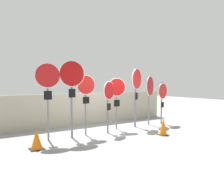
{
  "coord_description": "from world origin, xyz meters",
  "views": [
    {
      "loc": [
        -4.82,
        -7.15,
        1.91
      ],
      "look_at": [
        -0.14,
        0.0,
        1.42
      ],
      "focal_mm": 35.0,
      "sensor_mm": 36.0,
      "label": 1
    }
  ],
  "objects_px": {
    "stop_sign_2": "(86,91)",
    "traffic_cone_0": "(37,140)",
    "stop_sign_1": "(72,82)",
    "stop_sign_5": "(136,86)",
    "traffic_cone_1": "(163,127)",
    "stop_sign_0": "(48,83)",
    "stop_sign_7": "(163,94)",
    "stop_sign_4": "(117,92)",
    "stop_sign_3": "(109,96)",
    "stop_sign_6": "(150,89)"
  },
  "relations": [
    {
      "from": "stop_sign_0",
      "to": "stop_sign_4",
      "type": "bearing_deg",
      "value": 16.35
    },
    {
      "from": "stop_sign_5",
      "to": "traffic_cone_1",
      "type": "bearing_deg",
      "value": -120.48
    },
    {
      "from": "stop_sign_5",
      "to": "stop_sign_7",
      "type": "xyz_separation_m",
      "value": [
        1.46,
        -0.14,
        -0.4
      ]
    },
    {
      "from": "stop_sign_0",
      "to": "stop_sign_7",
      "type": "distance_m",
      "value": 5.41
    },
    {
      "from": "stop_sign_1",
      "to": "stop_sign_6",
      "type": "xyz_separation_m",
      "value": [
        3.97,
        0.35,
        -0.3
      ]
    },
    {
      "from": "stop_sign_4",
      "to": "traffic_cone_0",
      "type": "height_order",
      "value": "stop_sign_4"
    },
    {
      "from": "stop_sign_2",
      "to": "stop_sign_4",
      "type": "height_order",
      "value": "stop_sign_2"
    },
    {
      "from": "stop_sign_7",
      "to": "traffic_cone_1",
      "type": "xyz_separation_m",
      "value": [
        -1.6,
        -1.59,
        -1.08
      ]
    },
    {
      "from": "traffic_cone_1",
      "to": "stop_sign_3",
      "type": "bearing_deg",
      "value": 136.63
    },
    {
      "from": "stop_sign_0",
      "to": "stop_sign_5",
      "type": "xyz_separation_m",
      "value": [
        3.92,
        0.19,
        -0.12
      ]
    },
    {
      "from": "stop_sign_5",
      "to": "traffic_cone_1",
      "type": "relative_size",
      "value": 4.02
    },
    {
      "from": "traffic_cone_0",
      "to": "traffic_cone_1",
      "type": "height_order",
      "value": "traffic_cone_1"
    },
    {
      "from": "stop_sign_6",
      "to": "stop_sign_2",
      "type": "bearing_deg",
      "value": 155.53
    },
    {
      "from": "stop_sign_0",
      "to": "stop_sign_5",
      "type": "height_order",
      "value": "stop_sign_0"
    },
    {
      "from": "stop_sign_2",
      "to": "stop_sign_5",
      "type": "bearing_deg",
      "value": 8.11
    },
    {
      "from": "stop_sign_3",
      "to": "traffic_cone_0",
      "type": "bearing_deg",
      "value": 166.95
    },
    {
      "from": "stop_sign_2",
      "to": "traffic_cone_0",
      "type": "xyz_separation_m",
      "value": [
        -1.96,
        -0.75,
        -1.35
      ]
    },
    {
      "from": "stop_sign_6",
      "to": "stop_sign_7",
      "type": "height_order",
      "value": "stop_sign_6"
    },
    {
      "from": "stop_sign_7",
      "to": "traffic_cone_1",
      "type": "height_order",
      "value": "stop_sign_7"
    },
    {
      "from": "stop_sign_1",
      "to": "stop_sign_6",
      "type": "relative_size",
      "value": 1.2
    },
    {
      "from": "stop_sign_4",
      "to": "stop_sign_5",
      "type": "bearing_deg",
      "value": 13.59
    },
    {
      "from": "stop_sign_6",
      "to": "traffic_cone_0",
      "type": "height_order",
      "value": "stop_sign_6"
    },
    {
      "from": "stop_sign_3",
      "to": "stop_sign_5",
      "type": "relative_size",
      "value": 0.8
    },
    {
      "from": "stop_sign_3",
      "to": "traffic_cone_1",
      "type": "distance_m",
      "value": 2.33
    },
    {
      "from": "stop_sign_3",
      "to": "stop_sign_2",
      "type": "bearing_deg",
      "value": 147.51
    },
    {
      "from": "stop_sign_1",
      "to": "stop_sign_4",
      "type": "xyz_separation_m",
      "value": [
        2.13,
        0.36,
        -0.38
      ]
    },
    {
      "from": "stop_sign_7",
      "to": "stop_sign_6",
      "type": "bearing_deg",
      "value": 147.38
    },
    {
      "from": "stop_sign_2",
      "to": "stop_sign_6",
      "type": "relative_size",
      "value": 0.98
    },
    {
      "from": "stop_sign_4",
      "to": "stop_sign_7",
      "type": "distance_m",
      "value": 2.47
    },
    {
      "from": "stop_sign_5",
      "to": "stop_sign_2",
      "type": "bearing_deg",
      "value": 158.77
    },
    {
      "from": "stop_sign_1",
      "to": "traffic_cone_1",
      "type": "height_order",
      "value": "stop_sign_1"
    },
    {
      "from": "stop_sign_6",
      "to": "traffic_cone_0",
      "type": "relative_size",
      "value": 3.94
    },
    {
      "from": "stop_sign_6",
      "to": "traffic_cone_1",
      "type": "height_order",
      "value": "stop_sign_6"
    },
    {
      "from": "stop_sign_5",
      "to": "traffic_cone_0",
      "type": "distance_m",
      "value": 4.85
    },
    {
      "from": "stop_sign_2",
      "to": "stop_sign_7",
      "type": "relative_size",
      "value": 1.13
    },
    {
      "from": "stop_sign_1",
      "to": "traffic_cone_0",
      "type": "bearing_deg",
      "value": -149.76
    },
    {
      "from": "stop_sign_4",
      "to": "stop_sign_7",
      "type": "bearing_deg",
      "value": 12.38
    },
    {
      "from": "stop_sign_0",
      "to": "stop_sign_5",
      "type": "relative_size",
      "value": 1.01
    },
    {
      "from": "stop_sign_4",
      "to": "traffic_cone_0",
      "type": "relative_size",
      "value": 3.74
    },
    {
      "from": "stop_sign_0",
      "to": "stop_sign_3",
      "type": "relative_size",
      "value": 1.26
    },
    {
      "from": "stop_sign_2",
      "to": "stop_sign_6",
      "type": "height_order",
      "value": "stop_sign_6"
    },
    {
      "from": "stop_sign_7",
      "to": "traffic_cone_1",
      "type": "relative_size",
      "value": 3.09
    },
    {
      "from": "stop_sign_3",
      "to": "traffic_cone_0",
      "type": "height_order",
      "value": "stop_sign_3"
    },
    {
      "from": "stop_sign_0",
      "to": "traffic_cone_0",
      "type": "xyz_separation_m",
      "value": [
        -0.58,
        -0.77,
        -1.64
      ]
    },
    {
      "from": "traffic_cone_1",
      "to": "stop_sign_5",
      "type": "bearing_deg",
      "value": 85.52
    },
    {
      "from": "stop_sign_4",
      "to": "stop_sign_5",
      "type": "height_order",
      "value": "stop_sign_5"
    },
    {
      "from": "stop_sign_1",
      "to": "stop_sign_4",
      "type": "distance_m",
      "value": 2.19
    },
    {
      "from": "stop_sign_5",
      "to": "traffic_cone_1",
      "type": "distance_m",
      "value": 2.28
    },
    {
      "from": "stop_sign_1",
      "to": "stop_sign_5",
      "type": "height_order",
      "value": "stop_sign_1"
    },
    {
      "from": "stop_sign_0",
      "to": "traffic_cone_0",
      "type": "height_order",
      "value": "stop_sign_0"
    }
  ]
}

